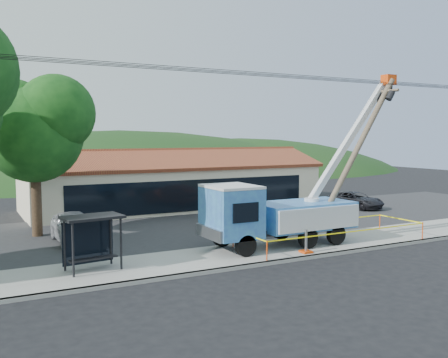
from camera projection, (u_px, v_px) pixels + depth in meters
name	position (u px, v px, depth m)	size (l,w,h in m)	color
ground	(274.00, 280.00, 19.46)	(120.00, 120.00, 0.00)	black
curb	(247.00, 266.00, 21.30)	(60.00, 0.25, 0.15)	#99988F
sidewalk	(226.00, 257.00, 22.97)	(60.00, 4.00, 0.15)	#99988F
parking_lot	(163.00, 229.00, 30.00)	(60.00, 12.00, 0.10)	#28282B
strip_mall	(174.00, 184.00, 38.73)	(22.50, 8.53, 4.67)	beige
tree_lot	(34.00, 125.00, 27.06)	(6.30, 5.60, 8.94)	#332316
hill_center	(120.00, 174.00, 72.49)	(89.60, 64.00, 32.00)	#183C16
hill_east	(239.00, 170.00, 81.87)	(72.80, 52.00, 26.00)	#183C16
utility_truck	(276.00, 212.00, 24.68)	(11.28, 4.24, 8.78)	black
leaning_pole	(356.00, 151.00, 26.22)	(5.71, 1.70, 8.68)	brown
bus_shelter	(91.00, 230.00, 20.38)	(2.49, 1.70, 2.26)	black
caution_tape	(331.00, 230.00, 25.56)	(9.91, 3.12, 0.90)	#ED460C
car_silver	(74.00, 244.00, 26.04)	(1.89, 4.69, 1.60)	#BBBCC3
car_red	(239.00, 227.00, 30.76)	(1.68, 4.80, 1.58)	#96300F
car_dark	(355.00, 209.00, 38.19)	(2.05, 4.45, 1.24)	black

